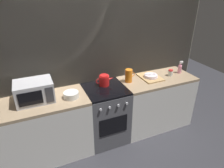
# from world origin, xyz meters

# --- Properties ---
(ground_plane) EXTENTS (8.00, 8.00, 0.00)m
(ground_plane) POSITION_xyz_m (0.00, 0.00, 0.00)
(ground_plane) COLOR #2D2D33
(back_wall) EXTENTS (3.60, 0.05, 2.40)m
(back_wall) POSITION_xyz_m (0.00, 0.32, 1.20)
(back_wall) COLOR #A39989
(back_wall) RESTS_ON ground_plane
(counter_left) EXTENTS (1.20, 0.60, 0.90)m
(counter_left) POSITION_xyz_m (-0.90, 0.00, 0.45)
(counter_left) COLOR silver
(counter_left) RESTS_ON ground_plane
(stove_unit) EXTENTS (0.60, 0.63, 0.90)m
(stove_unit) POSITION_xyz_m (-0.00, -0.00, 0.45)
(stove_unit) COLOR #4C4C51
(stove_unit) RESTS_ON ground_plane
(counter_right) EXTENTS (1.20, 0.60, 0.90)m
(counter_right) POSITION_xyz_m (0.90, 0.00, 0.45)
(counter_right) COLOR silver
(counter_right) RESTS_ON ground_plane
(microwave) EXTENTS (0.46, 0.35, 0.27)m
(microwave) POSITION_xyz_m (-0.94, 0.05, 1.04)
(microwave) COLOR #B2B2B7
(microwave) RESTS_ON counter_left
(kettle) EXTENTS (0.28, 0.15, 0.17)m
(kettle) POSITION_xyz_m (0.03, 0.10, 0.98)
(kettle) COLOR red
(kettle) RESTS_ON stove_unit
(mixing_bowl) EXTENTS (0.20, 0.20, 0.08)m
(mixing_bowl) POSITION_xyz_m (-0.51, -0.06, 0.94)
(mixing_bowl) COLOR silver
(mixing_bowl) RESTS_ON counter_left
(pitcher) EXTENTS (0.16, 0.11, 0.20)m
(pitcher) POSITION_xyz_m (0.41, 0.07, 1.00)
(pitcher) COLOR orange
(pitcher) RESTS_ON counter_right
(dish_pile) EXTENTS (0.30, 0.40, 0.07)m
(dish_pile) POSITION_xyz_m (0.80, 0.05, 0.92)
(dish_pile) COLOR tan
(dish_pile) RESTS_ON counter_right
(spice_jar) EXTENTS (0.08, 0.08, 0.10)m
(spice_jar) POSITION_xyz_m (1.14, -0.01, 0.95)
(spice_jar) COLOR silver
(spice_jar) RESTS_ON counter_right
(spray_bottle) EXTENTS (0.08, 0.06, 0.20)m
(spray_bottle) POSITION_xyz_m (1.36, 0.03, 0.98)
(spray_bottle) COLOR pink
(spray_bottle) RESTS_ON counter_right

